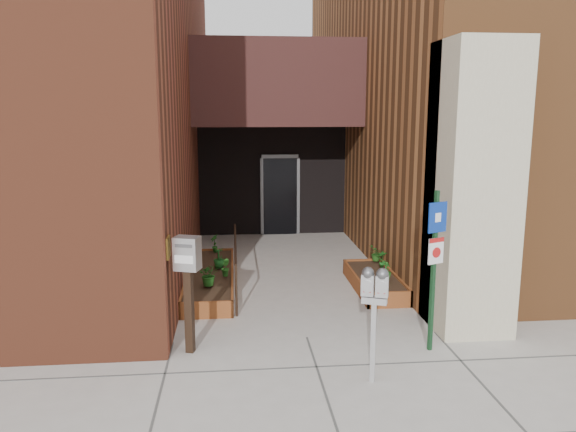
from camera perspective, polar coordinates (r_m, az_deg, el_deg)
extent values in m
plane|color=#9E9991|center=(8.68, 1.93, -12.22)|extent=(80.00, 80.00, 0.00)
cube|color=brown|center=(15.52, -25.10, 15.73)|extent=(8.00, 14.60, 10.00)
cube|color=brown|center=(16.72, 20.20, 15.63)|extent=(8.00, 13.70, 10.00)
cube|color=tan|center=(8.97, 18.24, 2.60)|extent=(1.10, 1.20, 4.40)
cube|color=#321616|center=(13.98, -1.25, 13.25)|extent=(4.20, 2.00, 2.00)
cube|color=black|center=(15.48, -1.61, 3.73)|extent=(4.00, 0.30, 3.00)
cube|color=black|center=(15.38, -0.81, 1.99)|extent=(0.90, 0.06, 2.10)
cube|color=#B79338|center=(8.01, -12.10, -3.13)|extent=(0.04, 0.30, 0.30)
cube|color=brown|center=(9.43, -8.32, -9.45)|extent=(0.90, 0.04, 0.30)
cube|color=brown|center=(12.83, -7.60, -3.97)|extent=(0.90, 0.04, 0.30)
cube|color=brown|center=(11.14, -10.13, -6.32)|extent=(0.04, 3.60, 0.30)
cube|color=brown|center=(11.11, -5.67, -6.26)|extent=(0.04, 3.60, 0.30)
cube|color=black|center=(11.12, -7.90, -6.39)|extent=(0.82, 3.52, 0.26)
cube|color=brown|center=(9.97, 10.33, -8.39)|extent=(0.80, 0.04, 0.30)
cube|color=brown|center=(11.96, 7.52, -5.06)|extent=(0.80, 0.04, 0.30)
cube|color=brown|center=(10.87, 6.84, -6.66)|extent=(0.04, 2.20, 0.30)
cube|color=brown|center=(11.06, 10.71, -6.48)|extent=(0.04, 2.20, 0.30)
cube|color=black|center=(10.96, 8.79, -6.67)|extent=(0.72, 2.12, 0.26)
cylinder|color=black|center=(9.40, -5.28, -7.52)|extent=(0.04, 0.04, 0.90)
cylinder|color=black|center=(12.57, -5.38, -2.82)|extent=(0.04, 0.04, 0.90)
cylinder|color=black|center=(10.87, -5.38, -2.65)|extent=(0.04, 3.30, 0.04)
cube|color=#B4B4B7|center=(7.28, 8.64, -12.59)|extent=(0.08, 0.08, 1.03)
cube|color=#B4B4B7|center=(7.08, 8.77, -8.44)|extent=(0.33, 0.23, 0.08)
cube|color=#B4B4B7|center=(7.03, 8.10, -6.96)|extent=(0.18, 0.15, 0.27)
sphere|color=#59595B|center=(6.99, 8.13, -5.75)|extent=(0.15, 0.15, 0.15)
cube|color=white|center=(6.98, 8.04, -6.93)|extent=(0.09, 0.04, 0.05)
cube|color=#B21414|center=(7.00, 8.03, -7.58)|extent=(0.09, 0.04, 0.03)
cube|color=#B4B4B7|center=(7.01, 9.53, -7.05)|extent=(0.18, 0.15, 0.27)
sphere|color=#59595B|center=(6.97, 9.57, -5.84)|extent=(0.15, 0.15, 0.15)
cube|color=white|center=(6.96, 9.49, -7.02)|extent=(0.09, 0.04, 0.05)
cube|color=#B21414|center=(6.98, 9.47, -7.67)|extent=(0.09, 0.04, 0.03)
cube|color=#14391D|center=(8.13, 14.54, -5.55)|extent=(0.07, 0.07, 2.31)
cube|color=navy|center=(7.93, 14.96, -0.13)|extent=(0.30, 0.14, 0.42)
cube|color=white|center=(7.93, 14.99, -0.14)|extent=(0.10, 0.05, 0.13)
cube|color=white|center=(8.03, 14.80, -3.44)|extent=(0.25, 0.12, 0.37)
cube|color=#B21414|center=(7.99, 14.87, -2.39)|extent=(0.25, 0.12, 0.06)
cylinder|color=#B21414|center=(8.03, 14.85, -3.61)|extent=(0.14, 0.07, 0.15)
cube|color=black|center=(8.10, -10.00, -9.47)|extent=(0.14, 0.14, 1.22)
cube|color=#B4B4B6|center=(7.85, -10.20, -3.75)|extent=(0.39, 0.33, 0.47)
cube|color=#59595B|center=(7.71, -10.58, -3.02)|extent=(0.24, 0.08, 0.04)
cube|color=white|center=(7.75, -10.54, -4.37)|extent=(0.26, 0.09, 0.11)
imported|color=#1E5819|center=(10.14, -8.01, -5.91)|extent=(0.42, 0.42, 0.40)
imported|color=#21601B|center=(10.68, -6.41, -5.22)|extent=(0.20, 0.20, 0.33)
imported|color=#17521B|center=(11.24, -7.03, -4.22)|extent=(0.32, 0.32, 0.40)
imported|color=#1D5D1A|center=(12.51, -7.48, -2.73)|extent=(0.26, 0.26, 0.38)
imported|color=#1F5C1A|center=(10.52, 9.91, -5.46)|extent=(0.27, 0.27, 0.36)
imported|color=#1B601B|center=(11.31, 9.56, -4.33)|extent=(0.20, 0.20, 0.35)
imported|color=#204F16|center=(11.77, 8.94, -3.78)|extent=(0.40, 0.40, 0.32)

